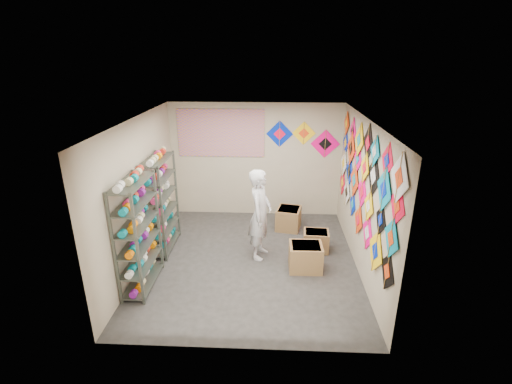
{
  "coord_description": "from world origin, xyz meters",
  "views": [
    {
      "loc": [
        0.4,
        -6.16,
        3.76
      ],
      "look_at": [
        0.1,
        0.3,
        1.3
      ],
      "focal_mm": 26.0,
      "sensor_mm": 36.0,
      "label": 1
    }
  ],
  "objects_px": {
    "shelf_rack_front": "(138,235)",
    "carton_b": "(316,241)",
    "shopkeeper": "(260,214)",
    "shelf_rack_back": "(161,204)",
    "carton_c": "(289,218)",
    "carton_a": "(305,257)"
  },
  "relations": [
    {
      "from": "carton_b",
      "to": "shelf_rack_back",
      "type": "bearing_deg",
      "value": -175.3
    },
    {
      "from": "shopkeeper",
      "to": "carton_b",
      "type": "distance_m",
      "value": 1.33
    },
    {
      "from": "shelf_rack_back",
      "to": "shopkeeper",
      "type": "height_order",
      "value": "shelf_rack_back"
    },
    {
      "from": "shelf_rack_front",
      "to": "shopkeeper",
      "type": "xyz_separation_m",
      "value": [
        1.96,
        1.06,
        -0.07
      ]
    },
    {
      "from": "shelf_rack_back",
      "to": "carton_b",
      "type": "relative_size",
      "value": 3.81
    },
    {
      "from": "shelf_rack_back",
      "to": "shopkeeper",
      "type": "xyz_separation_m",
      "value": [
        1.96,
        -0.24,
        -0.07
      ]
    },
    {
      "from": "shelf_rack_front",
      "to": "shelf_rack_back",
      "type": "xyz_separation_m",
      "value": [
        0.0,
        1.3,
        0.0
      ]
    },
    {
      "from": "shopkeeper",
      "to": "carton_c",
      "type": "relative_size",
      "value": 3.17
    },
    {
      "from": "shelf_rack_front",
      "to": "carton_b",
      "type": "bearing_deg",
      "value": 23.38
    },
    {
      "from": "carton_b",
      "to": "carton_c",
      "type": "bearing_deg",
      "value": 122.56
    },
    {
      "from": "carton_c",
      "to": "shopkeeper",
      "type": "bearing_deg",
      "value": -104.13
    },
    {
      "from": "shopkeeper",
      "to": "shelf_rack_front",
      "type": "bearing_deg",
      "value": 131.55
    },
    {
      "from": "shelf_rack_front",
      "to": "carton_c",
      "type": "height_order",
      "value": "shelf_rack_front"
    },
    {
      "from": "shelf_rack_back",
      "to": "carton_b",
      "type": "height_order",
      "value": "shelf_rack_back"
    },
    {
      "from": "carton_a",
      "to": "carton_c",
      "type": "bearing_deg",
      "value": 97.81
    },
    {
      "from": "carton_a",
      "to": "carton_c",
      "type": "height_order",
      "value": "carton_a"
    },
    {
      "from": "shelf_rack_front",
      "to": "carton_b",
      "type": "relative_size",
      "value": 3.81
    },
    {
      "from": "shelf_rack_front",
      "to": "shelf_rack_back",
      "type": "height_order",
      "value": "same"
    },
    {
      "from": "shelf_rack_back",
      "to": "shopkeeper",
      "type": "bearing_deg",
      "value": -6.95
    },
    {
      "from": "shopkeeper",
      "to": "carton_c",
      "type": "height_order",
      "value": "shopkeeper"
    },
    {
      "from": "shelf_rack_front",
      "to": "shopkeeper",
      "type": "height_order",
      "value": "shelf_rack_front"
    },
    {
      "from": "carton_a",
      "to": "carton_b",
      "type": "bearing_deg",
      "value": 68.64
    }
  ]
}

